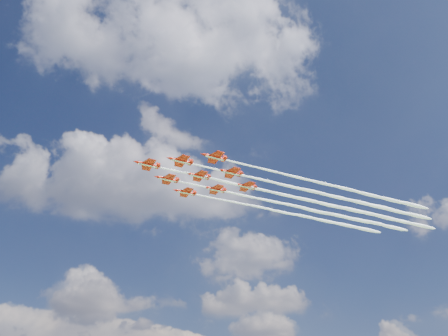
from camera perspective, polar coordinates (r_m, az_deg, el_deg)
The scene contains 9 objects.
jet_lead at distance 182.33m, azimuth 6.00°, elevation -3.08°, with size 105.07×41.59×2.59m.
jet_row2_port at distance 181.82m, azimuth 10.00°, elevation -2.68°, with size 105.07×41.59×2.59m.
jet_row2_starb at distance 192.97m, azimuth 7.53°, elevation -4.61°, with size 105.07×41.59×2.59m.
jet_row3_port at distance 182.20m, azimuth 14.01°, elevation -2.26°, with size 105.07×41.59×2.59m.
jet_row3_centre at distance 192.74m, azimuth 11.32°, elevation -4.23°, with size 105.07×41.59×2.59m.
jet_row3_starb at distance 203.85m, azimuth 8.91°, elevation -5.98°, with size 105.07×41.59×2.59m.
jet_row4_port at distance 193.35m, azimuth 15.10°, elevation -3.82°, with size 105.07×41.59×2.59m.
jet_row4_starb at distance 203.87m, azimuth 12.50°, elevation -5.61°, with size 105.07×41.59×2.59m.
jet_tail at distance 204.69m, azimuth 16.07°, elevation -5.22°, with size 105.07×41.59×2.59m.
Camera 1 is at (-5.57, -147.66, 4.00)m, focal length 35.00 mm.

